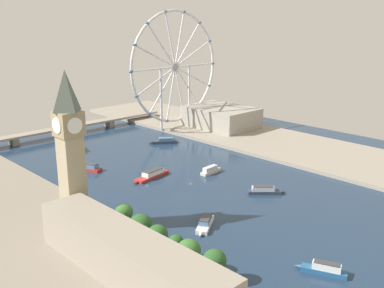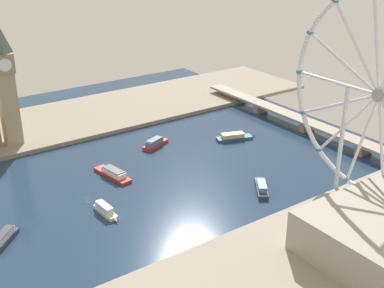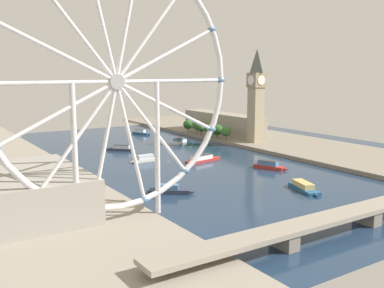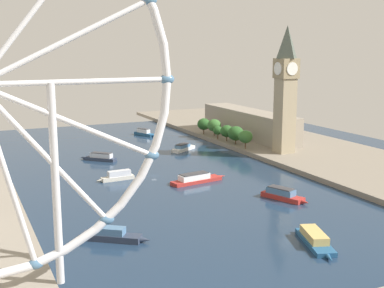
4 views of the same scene
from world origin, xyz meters
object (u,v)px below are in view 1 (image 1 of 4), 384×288
Objects in this scene: parliament_block at (128,257)px; tour_boat_4 at (205,223)px; clock_tower at (70,147)px; riverside_hall at (221,117)px; tour_boat_2 at (324,269)px; tour_boat_6 at (164,141)px; tour_boat_3 at (265,190)px; ferris_wheel at (175,68)px; tour_boat_5 at (211,170)px; tour_boat_0 at (88,167)px; tour_boat_7 at (152,174)px; tour_boat_1 at (78,148)px; river_bridge at (65,128)px.

parliament_block reaches higher than tour_boat_4.
clock_tower reaches higher than riverside_hall.
tour_boat_2 is at bearing -64.17° from clock_tower.
tour_boat_2 is 236.58m from tour_boat_6.
parliament_block reaches higher than tour_boat_3.
ferris_wheel is 5.34× the size of tour_boat_5.
riverside_hall is at bearing -142.79° from tour_boat_6.
parliament_block is 162.30m from tour_boat_0.
parliament_block is 0.97× the size of ferris_wheel.
tour_boat_7 is (24.94, 154.83, -0.19)m from tour_boat_2.
clock_tower is at bearing 69.53° from tour_boat_6.
clock_tower reaches higher than tour_boat_6.
tour_boat_1 is (91.26, 199.96, -11.48)m from parliament_block.
river_bridge is 180.21m from tour_boat_5.
tour_boat_3 is 63.81m from tour_boat_4.
riverside_hall is at bearing -60.49° from tour_boat_2.
tour_boat_5 is 0.62× the size of tour_boat_7.
tour_boat_7 is (2.98, -99.69, 0.21)m from tour_boat_1.
tour_boat_5 is (-107.10, -88.61, -10.71)m from riverside_hall.
river_bridge is (-129.26, 90.18, -6.42)m from riverside_hall.
parliament_block is 289.91m from ferris_wheel.
tour_boat_4 is (-63.44, -6.86, -0.19)m from tour_boat_3.
tour_boat_3 reaches higher than tour_boat_5.
riverside_hall is at bearing -172.75° from tour_boat_4.
tour_boat_3 is at bearing 112.98° from tour_boat_6.
riverside_hall is 2.75× the size of tour_boat_0.
tour_boat_2 is at bearing -82.90° from tour_boat_3.
clock_tower is at bearing 168.44° from tour_boat_1.
tour_boat_6 is (50.54, -91.88, -4.45)m from river_bridge.
tour_boat_4 is at bearing -139.58° from riverside_hall.
tour_boat_5 is 91.42m from tour_boat_6.
tour_boat_3 is at bearing -85.50° from river_bridge.
tour_boat_3 is 0.86× the size of tour_boat_6.
river_bridge reaches higher than tour_boat_5.
tour_boat_1 is 255.47m from tour_boat_2.
tour_boat_3 is at bearing -59.75° from tour_boat_2.
riverside_hall is 79.49m from tour_boat_6.
clock_tower is at bearing 123.32° from tour_boat_0.
tour_boat_7 is at bearing -159.28° from tour_boat_1.
tour_boat_5 is (40.81, -123.11, 0.30)m from tour_boat_1.
tour_boat_7 is (-111.44, -97.83, -61.31)m from ferris_wheel.
tour_boat_2 is 1.11× the size of tour_boat_3.
tour_boat_1 is (-147.91, 34.50, -11.01)m from riverside_hall.
tour_boat_2 is (0.40, -201.09, -0.01)m from tour_boat_0.
riverside_hall is 157.74m from river_bridge.
tour_boat_4 is 0.97× the size of tour_boat_6.
river_bridge is at bearing 138.53° from tour_boat_3.
tour_boat_0 reaches higher than tour_boat_4.
clock_tower is at bearing -156.17° from riverside_hall.
clock_tower reaches higher than tour_boat_1.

